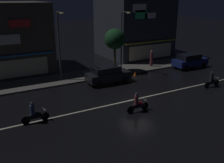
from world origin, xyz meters
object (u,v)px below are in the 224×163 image
traffic_cone (135,73)px  motorcycle_opposite_lane (137,104)px  motorcycle_following (212,80)px  parked_car_near_kerb (108,74)px  parked_car_trailing (190,61)px  streetlamp_west (60,40)px  streetlamp_mid (122,36)px  pedestrian_on_sidewalk (151,59)px  motorcycle_lead (34,114)px

traffic_cone → motorcycle_opposite_lane: bearing=-123.0°
motorcycle_following → parked_car_near_kerb: bearing=-39.4°
parked_car_trailing → parked_car_near_kerb: bearing=-178.7°
traffic_cone → parked_car_near_kerb: bearing=-168.6°
streetlamp_west → streetlamp_mid: bearing=-0.9°
motorcycle_following → pedestrian_on_sidewalk: bearing=-88.9°
parked_car_near_kerb → traffic_cone: 3.91m
streetlamp_mid → motorcycle_lead: size_ratio=3.46×
parked_car_near_kerb → motorcycle_opposite_lane: (-1.23, -6.96, -0.24)m
streetlamp_west → parked_car_near_kerb: 5.69m
traffic_cone → streetlamp_west: bearing=165.7°
streetlamp_mid → pedestrian_on_sidewalk: bearing=0.6°
parked_car_trailing → motorcycle_following: parked_car_trailing is taller
pedestrian_on_sidewalk → parked_car_trailing: (3.91, -2.38, -0.17)m
streetlamp_west → parked_car_trailing: bearing=-9.2°
parked_car_trailing → traffic_cone: bearing=176.1°
streetlamp_mid → pedestrian_on_sidewalk: streetlamp_mid is taller
motorcycle_following → streetlamp_west: bearing=-39.2°
motorcycle_lead → motorcycle_opposite_lane: size_ratio=1.00×
streetlamp_west → pedestrian_on_sidewalk: streetlamp_west is taller
pedestrian_on_sidewalk → parked_car_trailing: bearing=40.3°
pedestrian_on_sidewalk → motorcycle_lead: 17.44m
streetlamp_west → motorcycle_following: (11.82, -8.52, -3.51)m
parked_car_near_kerb → parked_car_trailing: 11.28m
motorcycle_following → motorcycle_opposite_lane: bearing=3.6°
motorcycle_lead → motorcycle_opposite_lane: same height
parked_car_near_kerb → motorcycle_following: size_ratio=2.26×
motorcycle_opposite_lane → streetlamp_mid: bearing=-107.0°
streetlamp_mid → motorcycle_opposite_lane: size_ratio=3.46×
parked_car_near_kerb → motorcycle_lead: (-8.31, -4.99, -0.24)m
motorcycle_opposite_lane → parked_car_near_kerb: bearing=-91.9°
streetlamp_mid → parked_car_near_kerb: bearing=-141.4°
parked_car_near_kerb → traffic_cone: bearing=11.4°
streetlamp_mid → motorcycle_following: (4.79, -8.42, -3.43)m
streetlamp_west → motorcycle_opposite_lane: 10.59m
streetlamp_mid → traffic_cone: streetlamp_mid is taller
parked_car_trailing → motorcycle_following: (-3.25, -6.08, -0.24)m
streetlamp_west → motorcycle_opposite_lane: size_ratio=3.55×
streetlamp_mid → motorcycle_opposite_lane: bearing=-115.1°
motorcycle_following → traffic_cone: bearing=-60.6°
streetlamp_west → traffic_cone: (7.57, -1.94, -3.87)m
streetlamp_mid → traffic_cone: (0.55, -1.83, -3.78)m
streetlamp_mid → pedestrian_on_sidewalk: (4.13, 0.04, -3.02)m
motorcycle_lead → pedestrian_on_sidewalk: bearing=-159.1°
parked_car_trailing → motorcycle_lead: 20.28m
streetlamp_west → parked_car_trailing: 15.61m
pedestrian_on_sidewalk → streetlamp_mid: bearing=-107.9°
streetlamp_west → pedestrian_on_sidewalk: size_ratio=3.52×
motorcycle_lead → traffic_cone: size_ratio=3.45×
pedestrian_on_sidewalk → motorcycle_opposite_lane: (-8.59, -9.59, -0.40)m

